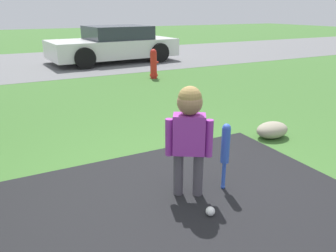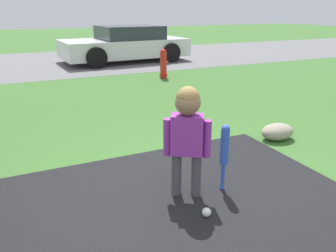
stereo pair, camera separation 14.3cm
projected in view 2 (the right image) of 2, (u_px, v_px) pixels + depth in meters
ground_plane at (153, 199)px, 2.97m from camera, size 60.00×60.00×0.00m
street_strip at (49, 63)px, 10.63m from camera, size 40.00×6.00×0.01m
child at (187, 127)px, 2.82m from camera, size 0.37×0.28×1.03m
baseball_bat at (224, 149)px, 2.99m from camera, size 0.08×0.08×0.66m
sports_ball at (207, 212)px, 2.71m from camera, size 0.08×0.08×0.08m
fire_hydrant at (163, 64)px, 8.11m from camera, size 0.23×0.20×0.72m
parked_car at (126, 44)px, 10.75m from camera, size 4.11×2.27×1.13m
edging_rock at (277, 132)px, 4.31m from camera, size 0.46×0.32×0.21m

